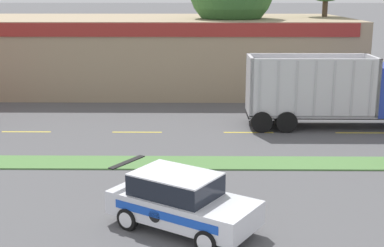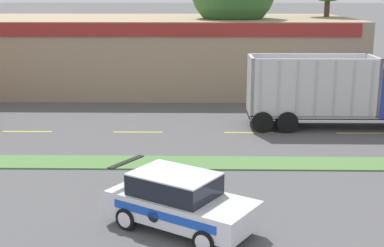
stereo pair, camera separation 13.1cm
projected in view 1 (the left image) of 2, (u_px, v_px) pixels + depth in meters
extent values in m
cube|color=#517F42|center=(182.00, 163.00, 21.17)|extent=(120.00, 1.64, 0.06)
cube|color=yellow|center=(26.00, 132.00, 25.94)|extent=(2.40, 0.14, 0.01)
cube|color=yellow|center=(137.00, 132.00, 25.88)|extent=(2.40, 0.14, 0.01)
cube|color=yellow|center=(249.00, 132.00, 25.82)|extent=(2.40, 0.14, 0.01)
cube|color=yellow|center=(360.00, 133.00, 25.76)|extent=(2.40, 0.14, 0.01)
cube|color=black|center=(363.00, 115.00, 26.81)|extent=(11.64, 1.31, 0.18)
cylinder|color=silver|center=(376.00, 80.00, 25.59)|extent=(0.14, 0.14, 1.25)
cube|color=silver|center=(309.00, 112.00, 26.80)|extent=(6.17, 2.38, 0.12)
cube|color=silver|center=(371.00, 84.00, 26.43)|extent=(0.16, 2.38, 2.81)
cube|color=silver|center=(250.00, 84.00, 26.50)|extent=(0.16, 2.38, 2.81)
cube|color=silver|center=(315.00, 88.00, 25.39)|extent=(6.17, 0.16, 2.81)
cube|color=silver|center=(306.00, 81.00, 27.54)|extent=(6.17, 0.16, 2.81)
cube|color=#B2B2B7|center=(259.00, 89.00, 25.32)|extent=(0.10, 0.04, 2.67)
cube|color=#B2B2B7|center=(278.00, 89.00, 25.31)|extent=(0.10, 0.04, 2.67)
cube|color=#B2B2B7|center=(297.00, 89.00, 25.30)|extent=(0.10, 0.04, 2.67)
cube|color=#B2B2B7|center=(315.00, 89.00, 25.29)|extent=(0.10, 0.04, 2.67)
cube|color=#B2B2B7|center=(334.00, 89.00, 25.28)|extent=(0.10, 0.04, 2.67)
cube|color=#B2B2B7|center=(353.00, 89.00, 25.27)|extent=(0.10, 0.04, 2.67)
cube|color=#B2B2B7|center=(371.00, 89.00, 25.26)|extent=(0.10, 0.04, 2.67)
cylinder|color=black|center=(262.00, 122.00, 25.75)|extent=(1.02, 0.30, 1.02)
cylinder|color=black|center=(257.00, 111.00, 28.02)|extent=(1.02, 0.30, 1.02)
cylinder|color=black|center=(287.00, 122.00, 25.74)|extent=(1.02, 0.30, 1.02)
cylinder|color=black|center=(280.00, 111.00, 28.01)|extent=(1.02, 0.30, 1.02)
cube|color=silver|center=(183.00, 207.00, 15.22)|extent=(4.59, 3.84, 0.69)
cube|color=black|center=(176.00, 184.00, 15.20)|extent=(2.85, 2.63, 0.59)
cube|color=silver|center=(176.00, 174.00, 15.12)|extent=(2.85, 2.63, 0.04)
cube|color=black|center=(127.00, 162.00, 16.05)|extent=(0.96, 1.37, 0.03)
cube|color=blue|center=(164.00, 216.00, 14.43)|extent=(2.88, 1.82, 0.24)
cylinder|color=black|center=(154.00, 216.00, 14.62)|extent=(0.32, 0.21, 0.38)
cylinder|color=black|center=(206.00, 242.00, 13.88)|extent=(0.66, 0.52, 0.65)
cylinder|color=silver|center=(204.00, 243.00, 13.79)|extent=(0.39, 0.25, 0.45)
cylinder|color=black|center=(239.00, 218.00, 15.33)|extent=(0.66, 0.52, 0.65)
cylinder|color=silver|center=(240.00, 217.00, 15.42)|extent=(0.39, 0.25, 0.45)
cylinder|color=black|center=(128.00, 219.00, 15.27)|extent=(0.66, 0.52, 0.65)
cylinder|color=silver|center=(125.00, 220.00, 15.18)|extent=(0.39, 0.25, 0.45)
cylinder|color=black|center=(164.00, 199.00, 16.72)|extent=(0.66, 0.52, 0.65)
cylinder|color=silver|center=(166.00, 198.00, 16.81)|extent=(0.39, 0.25, 0.45)
cube|color=#9E896B|center=(126.00, 52.00, 37.93)|extent=(30.83, 12.00, 4.86)
cube|color=maroon|center=(112.00, 30.00, 31.58)|extent=(29.29, 0.10, 0.80)
cylinder|color=brown|center=(323.00, 37.00, 38.38)|extent=(0.38, 0.38, 6.84)
cylinder|color=brown|center=(230.00, 51.00, 36.02)|extent=(0.55, 0.55, 5.39)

